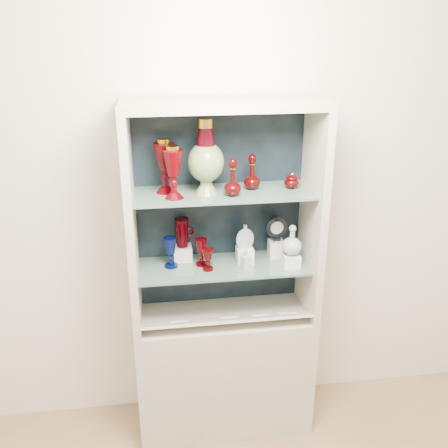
{
  "coord_description": "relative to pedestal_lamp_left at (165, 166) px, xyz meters",
  "views": [
    {
      "loc": [
        -0.34,
        -0.88,
        2.26
      ],
      "look_at": [
        0.0,
        1.53,
        1.3
      ],
      "focal_mm": 40.0,
      "sensor_mm": 36.0,
      "label": 1
    }
  ],
  "objects": [
    {
      "name": "flat_flask",
      "position": [
        0.41,
        -0.03,
        -0.4
      ],
      "size": [
        0.1,
        0.05,
        0.14
      ],
      "primitive_type": null,
      "rotation": [
        0.0,
        0.0,
        0.09
      ],
      "color": "#ABAFBD",
      "rests_on": "riser_flat_flask"
    },
    {
      "name": "wall_back",
      "position": [
        0.29,
        0.16,
        -0.21
      ],
      "size": [
        3.5,
        0.02,
        2.8
      ],
      "primitive_type": "cube",
      "color": "white",
      "rests_on": "ground"
    },
    {
      "name": "clear_square_bottle",
      "position": [
        0.4,
        -0.12,
        -0.5
      ],
      "size": [
        0.06,
        0.06,
        0.12
      ],
      "primitive_type": null,
      "rotation": [
        0.0,
        0.0,
        0.42
      ],
      "color": "#94A9AE",
      "rests_on": "shelf_lower"
    },
    {
      "name": "clear_round_decanter",
      "position": [
        0.66,
        -0.1,
        -0.41
      ],
      "size": [
        0.13,
        0.13,
        0.16
      ],
      "primitive_type": null,
      "rotation": [
        0.0,
        0.0,
        0.19
      ],
      "color": "#94A9AE",
      "rests_on": "riser_clear_round_decanter"
    },
    {
      "name": "lidded_bowl",
      "position": [
        0.66,
        -0.03,
        -0.09
      ],
      "size": [
        0.09,
        0.09,
        0.09
      ],
      "primitive_type": null,
      "rotation": [
        0.0,
        0.0,
        0.12
      ],
      "color": "#3D0303",
      "rests_on": "shelf_upper"
    },
    {
      "name": "riser_flat_flask",
      "position": [
        0.41,
        -0.03,
        -0.51
      ],
      "size": [
        0.09,
        0.09,
        0.09
      ],
      "primitive_type": "cube",
      "color": "silver",
      "rests_on": "shelf_lower"
    },
    {
      "name": "pedestal_lamp_left",
      "position": [
        0.0,
        0.0,
        0.0
      ],
      "size": [
        0.12,
        0.12,
        0.28
      ],
      "primitive_type": null,
      "rotation": [
        0.0,
        0.0,
        0.1
      ],
      "color": "#4B0005",
      "rests_on": "shelf_upper"
    },
    {
      "name": "shelf_upper",
      "position": [
        0.29,
        -0.04,
        -0.15
      ],
      "size": [
        0.92,
        0.34,
        0.01
      ],
      "primitive_type": "cube",
      "color": "slate",
      "rests_on": "cabinet_side_left"
    },
    {
      "name": "label_ledge",
      "position": [
        0.29,
        -0.17,
        -0.83
      ],
      "size": [
        0.92,
        0.17,
        0.09
      ],
      "primitive_type": "cube",
      "rotation": [
        -0.44,
        0.0,
        0.0
      ],
      "color": "#B9AF9D",
      "rests_on": "cabinet_base"
    },
    {
      "name": "ruby_goblet_tall",
      "position": [
        0.18,
        -0.02,
        -0.48
      ],
      "size": [
        0.08,
        0.08,
        0.16
      ],
      "primitive_type": null,
      "rotation": [
        0.0,
        0.0,
        0.43
      ],
      "color": "#4B0005",
      "rests_on": "shelf_lower"
    },
    {
      "name": "cabinet_side_left",
      "position": [
        -0.19,
        -0.06,
        -0.28
      ],
      "size": [
        0.04,
        0.4,
        1.15
      ],
      "primitive_type": "cube",
      "color": "#B9AF9D",
      "rests_on": "cabinet_base"
    },
    {
      "name": "cabinet_base",
      "position": [
        0.29,
        -0.06,
        -1.23
      ],
      "size": [
        1.0,
        0.4,
        0.75
      ],
      "primitive_type": "cube",
      "color": "#B9AF9D",
      "rests_on": "ground"
    },
    {
      "name": "cobalt_goblet",
      "position": [
        0.01,
        -0.02,
        -0.47
      ],
      "size": [
        0.09,
        0.09,
        0.17
      ],
      "primitive_type": null,
      "rotation": [
        0.0,
        0.0,
        -0.3
      ],
      "color": "#030D42",
      "rests_on": "shelf_lower"
    },
    {
      "name": "ruby_decanter_b",
      "position": [
        0.45,
        -0.01,
        -0.04
      ],
      "size": [
        0.1,
        0.1,
        0.2
      ],
      "primitive_type": null,
      "rotation": [
        0.0,
        0.0,
        -0.21
      ],
      "color": "#3D0303",
      "rests_on": "shelf_upper"
    },
    {
      "name": "label_card_3",
      "position": [
        0.48,
        -0.17,
        -0.81
      ],
      "size": [
        0.1,
        0.06,
        0.03
      ],
      "primitive_type": "cube",
      "rotation": [
        -0.44,
        0.0,
        0.0
      ],
      "color": "white",
      "rests_on": "label_ledge"
    },
    {
      "name": "cabinet_side_right",
      "position": [
        0.77,
        -0.06,
        -0.28
      ],
      "size": [
        0.04,
        0.4,
        1.15
      ],
      "primitive_type": "cube",
      "color": "#B9AF9D",
      "rests_on": "cabinet_base"
    },
    {
      "name": "pedestal_lamp_right",
      "position": [
        0.04,
        -0.1,
        -0.01
      ],
      "size": [
        0.12,
        0.12,
        0.26
      ],
      "primitive_type": null,
      "rotation": [
        0.0,
        0.0,
        -0.23
      ],
      "color": "#4B0005",
      "rests_on": "shelf_upper"
    },
    {
      "name": "label_card_0",
      "position": [
        0.31,
        -0.17,
        -0.81
      ],
      "size": [
        0.1,
        0.06,
        0.03
      ],
      "primitive_type": "cube",
      "rotation": [
        -0.44,
        0.0,
        0.0
      ],
      "color": "white",
      "rests_on": "label_ledge"
    },
    {
      "name": "ruby_decanter_a",
      "position": [
        0.33,
        -0.11,
        -0.03
      ],
      "size": [
        0.1,
        0.1,
        0.22
      ],
      "primitive_type": null,
      "rotation": [
        0.0,
        0.0,
        -0.19
      ],
      "color": "#3D0303",
      "rests_on": "shelf_upper"
    },
    {
      "name": "label_card_1",
      "position": [
        0.04,
        -0.17,
        -0.81
      ],
      "size": [
        0.1,
        0.06,
        0.03
      ],
      "primitive_type": "cube",
      "rotation": [
        -0.44,
        0.0,
        0.0
      ],
      "color": "white",
      "rests_on": "label_ledge"
    },
    {
      "name": "riser_cameo_medallion",
      "position": [
        0.6,
        0.03,
        -0.51
      ],
      "size": [
        0.08,
        0.08,
        0.1
      ],
      "primitive_type": "cube",
      "color": "silver",
      "rests_on": "shelf_lower"
    },
    {
      "name": "label_card_2",
      "position": [
        0.63,
        -0.17,
        -0.81
      ],
      "size": [
        0.1,
        0.06,
        0.03
      ],
      "primitive_type": "cube",
      "rotation": [
        -0.44,
        0.0,
        0.0
      ],
      "color": "white",
      "rests_on": "label_ledge"
    },
    {
      "name": "shelf_lower",
      "position": [
        0.29,
        -0.04,
        -0.57
      ],
      "size": [
        0.92,
        0.34,
        0.01
      ],
      "primitive_type": "cube",
      "color": "slate",
      "rests_on": "cabinet_side_left"
    },
    {
      "name": "riser_ruby_pitcher",
      "position": [
        0.08,
        0.06,
        -0.52
      ],
      "size": [
        0.1,
        0.1,
        0.08
      ],
      "primitive_type": "cube",
      "color": "silver",
      "rests_on": "shelf_lower"
    },
    {
      "name": "cabinet_back_panel",
      "position": [
        0.29,
        0.13,
        -0.28
      ],
      "size": [
        0.98,
        0.02,
        1.15
      ],
      "primitive_type": "cube",
      "color": "black",
      "rests_on": "cabinet_base"
    },
    {
      "name": "cameo_medallion",
      "position": [
        0.6,
        0.03,
        -0.39
      ],
      "size": [
        0.13,
        0.06,
        0.14
      ],
      "primitive_type": null,
      "rotation": [
        0.0,
        0.0,
        0.11
      ],
      "color": "black",
      "rests_on": "riser_cameo_medallion"
    },
    {
      "name": "ruby_goblet_small",
      "position": [
        0.2,
        -0.08,
        -0.5
      ],
      "size": [
        0.08,
        0.08,
        0.12
      ],
      "primitive_type": null,
      "rotation": [
        0.0,
        0.0,
        -0.43
      ],
      "color": "#3D0303",
      "rests_on": "shelf_lower"
    },
    {
      "name": "riser_clear_round_decanter",
      "position": [
        0.66,
        -0.1,
        -0.52
      ],
      "size": [
        0.09,
        0.09,
        0.07
      ],
      "primitive_type": "cube",
      "color": "silver",
      "rests_on": "shelf_lower"
    },
    {
      "name": "cabinet_top_cap",
      "position": [
        0.29,
        -0.06,
        0.31
      ],
      "size": [
        1.0,
        0.4,
        0.04
      ],
      "primitive_type": "cube",
      "color": "#B9AF9D",
      "rests_on": "cabinet_side_left"
    },
    {
      "name": "enamel_urn",
      "position": [
        0.21,
        -0.05,
        0.05
      ],
      "size": [
        0.23,
        0.23,
        0.38
      ],
      "primitive_type": null,
      "rotation": [
        0.0,
        0.0,
        -0.32
      ],
      "color": "#0A421A",
      "rests_on": "shelf_upper"
    },
    {
      "name": "ruby_pitcher",
      "position": [
        0.08,
        0.06,
        -0.4
      ],
      "size": [
        0.13,
        0.09,
        0.16
      ],
      "primitive_type": null,
      "rotation": [
        0.0,
        0.0,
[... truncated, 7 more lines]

